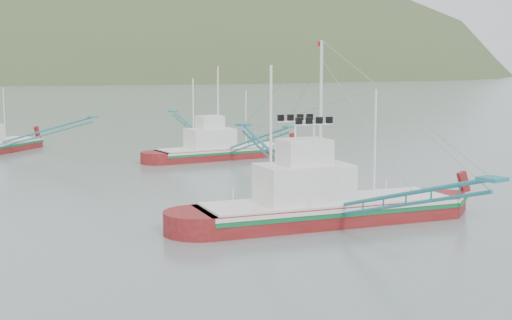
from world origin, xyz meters
TOP-DOWN VIEW (x-y plane):
  - ground at (0.00, 0.00)m, footprint 1200.00×1200.00m
  - main_boat at (2.21, 2.77)m, footprint 14.66×25.20m
  - bg_boat_right at (12.21, 28.21)m, footprint 12.52×22.12m
  - headland_right at (240.00, 430.00)m, footprint 684.00×432.00m

SIDE VIEW (x-z plane):
  - ground at x=0.00m, z-range 0.00..0.00m
  - headland_right at x=240.00m, z-range -153.00..153.00m
  - bg_boat_right at x=12.21m, z-range -3.20..5.78m
  - main_boat at x=2.21m, z-range -3.25..7.14m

